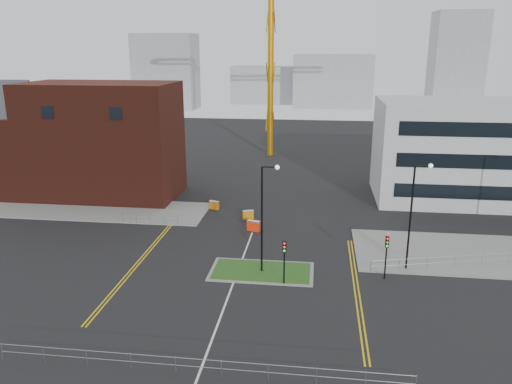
{
  "coord_description": "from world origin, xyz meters",
  "views": [
    {
      "loc": [
        6.33,
        -29.8,
        17.98
      ],
      "look_at": [
        0.69,
        14.59,
        5.0
      ],
      "focal_mm": 35.0,
      "sensor_mm": 36.0,
      "label": 1
    }
  ],
  "objects": [
    {
      "name": "railing_front",
      "position": [
        0.0,
        -6.0,
        0.78
      ],
      "size": [
        24.05,
        0.05,
        1.1
      ],
      "color": "gray",
      "rests_on": "ground"
    },
    {
      "name": "yellow_left_b",
      "position": [
        -8.7,
        10.0,
        0.01
      ],
      "size": [
        0.12,
        24.0,
        0.01
      ],
      "primitive_type": "cube",
      "color": "gold",
      "rests_on": "ground"
    },
    {
      "name": "yellow_left_a",
      "position": [
        -9.0,
        10.0,
        0.01
      ],
      "size": [
        0.12,
        24.0,
        0.01
      ],
      "primitive_type": "cube",
      "color": "gold",
      "rests_on": "ground"
    },
    {
      "name": "centre_line",
      "position": [
        0.0,
        2.0,
        0.01
      ],
      "size": [
        0.15,
        30.0,
        0.01
      ],
      "primitive_type": "cube",
      "color": "silver",
      "rests_on": "ground"
    },
    {
      "name": "pedestrian",
      "position": [
        12.88,
        13.68,
        0.97
      ],
      "size": [
        0.84,
        0.83,
        1.95
      ],
      "primitive_type": "imported",
      "rotation": [
        0.0,
        0.0,
        0.76
      ],
      "color": "pink",
      "rests_on": "ground"
    },
    {
      "name": "traffic_light_right",
      "position": [
        12.0,
        7.98,
        2.57
      ],
      "size": [
        0.28,
        0.33,
        3.65
      ],
      "color": "black",
      "rests_on": "ground"
    },
    {
      "name": "yellow_right_b",
      "position": [
        9.8,
        6.0,
        0.01
      ],
      "size": [
        0.12,
        20.0,
        0.01
      ],
      "primitive_type": "cube",
      "color": "gold",
      "rests_on": "ground"
    },
    {
      "name": "railing_left",
      "position": [
        -11.0,
        18.0,
        0.74
      ],
      "size": [
        6.05,
        0.05,
        1.1
      ],
      "color": "gray",
      "rests_on": "ground"
    },
    {
      "name": "barrier_right",
      "position": [
        -1.0,
        21.04,
        0.53
      ],
      "size": [
        1.23,
        0.75,
        0.98
      ],
      "color": "orange",
      "rests_on": "ground"
    },
    {
      "name": "skyline_d",
      "position": [
        -8.0,
        140.0,
        6.0
      ],
      "size": [
        30.0,
        12.0,
        12.0
      ],
      "primitive_type": "cube",
      "color": "gray",
      "rests_on": "ground"
    },
    {
      "name": "traffic_light_island",
      "position": [
        4.0,
        5.98,
        2.57
      ],
      "size": [
        0.28,
        0.33,
        3.65
      ],
      "color": "black",
      "rests_on": "ground"
    },
    {
      "name": "pavement_right",
      "position": [
        22.0,
        14.0,
        0.06
      ],
      "size": [
        24.0,
        10.0,
        0.12
      ],
      "primitive_type": "cube",
      "color": "slate",
      "rests_on": "ground"
    },
    {
      "name": "office_block",
      "position": [
        26.01,
        31.97,
        6.0
      ],
      "size": [
        25.0,
        12.2,
        12.0
      ],
      "color": "silver",
      "rests_on": "ground"
    },
    {
      "name": "railing_right",
      "position": [
        20.5,
        11.5,
        0.78
      ],
      "size": [
        19.05,
        5.05,
        1.1
      ],
      "color": "gray",
      "rests_on": "ground"
    },
    {
      "name": "barrier_mid",
      "position": [
        0.06,
        17.51,
        0.6
      ],
      "size": [
        1.38,
        0.78,
        1.1
      ],
      "color": "#F42D0D",
      "rests_on": "ground"
    },
    {
      "name": "brick_building",
      "position": [
        -22.97,
        28.0,
        6.85
      ],
      "size": [
        24.2,
        10.07,
        14.24
      ],
      "color": "#451911",
      "rests_on": "ground"
    },
    {
      "name": "streetlamp_right_near",
      "position": [
        14.22,
        10.0,
        5.41
      ],
      "size": [
        1.46,
        0.36,
        9.18
      ],
      "color": "black",
      "rests_on": "ground"
    },
    {
      "name": "tower_crane",
      "position": [
        3.95,
        55.22,
        25.01
      ],
      "size": [
        53.0,
        2.92,
        36.13
      ],
      "color": "#C67D0B",
      "rests_on": "ground"
    },
    {
      "name": "barrier_left",
      "position": [
        -5.4,
        24.0,
        0.53
      ],
      "size": [
        1.23,
        0.82,
        0.98
      ],
      "color": "#C45F0A",
      "rests_on": "ground"
    },
    {
      "name": "grass_island",
      "position": [
        2.0,
        8.0,
        0.06
      ],
      "size": [
        8.0,
        4.0,
        0.12
      ],
      "primitive_type": "cube",
      "color": "#204517",
      "rests_on": "ground"
    },
    {
      "name": "pavement_left",
      "position": [
        -20.0,
        22.0,
        0.06
      ],
      "size": [
        28.0,
        8.0,
        0.12
      ],
      "primitive_type": "cube",
      "color": "slate",
      "rests_on": "ground"
    },
    {
      "name": "skyline_a",
      "position": [
        -40.0,
        120.0,
        11.0
      ],
      "size": [
        18.0,
        12.0,
        22.0
      ],
      "primitive_type": "cube",
      "color": "gray",
      "rests_on": "ground"
    },
    {
      "name": "yellow_right_a",
      "position": [
        9.5,
        6.0,
        0.01
      ],
      "size": [
        0.12,
        20.0,
        0.01
      ],
      "primitive_type": "cube",
      "color": "gold",
      "rests_on": "ground"
    },
    {
      "name": "streetlamp_island",
      "position": [
        2.22,
        8.0,
        5.41
      ],
      "size": [
        1.46,
        0.36,
        9.18
      ],
      "color": "black",
      "rests_on": "ground"
    },
    {
      "name": "skyline_c",
      "position": [
        45.0,
        125.0,
        14.0
      ],
      "size": [
        14.0,
        12.0,
        28.0
      ],
      "primitive_type": "cube",
      "color": "gray",
      "rests_on": "ground"
    },
    {
      "name": "ground",
      "position": [
        0.0,
        0.0,
        0.0
      ],
      "size": [
        200.0,
        200.0,
        0.0
      ],
      "primitive_type": "plane",
      "color": "black",
      "rests_on": "ground"
    },
    {
      "name": "island_kerb",
      "position": [
        2.0,
        8.0,
        0.04
      ],
      "size": [
        8.6,
        4.6,
        0.08
      ],
      "primitive_type": "cube",
      "color": "slate",
      "rests_on": "ground"
    },
    {
      "name": "skyline_b",
      "position": [
        10.0,
        130.0,
        8.0
      ],
      "size": [
        24.0,
        12.0,
        16.0
      ],
      "primitive_type": "cube",
      "color": "gray",
      "rests_on": "ground"
    }
  ]
}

